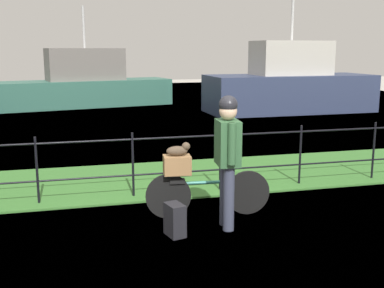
% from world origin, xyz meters
% --- Properties ---
extents(ground_plane, '(60.00, 60.00, 0.00)m').
position_xyz_m(ground_plane, '(0.00, 0.00, 0.00)').
color(ground_plane, '#B2ADA3').
extents(grass_strip, '(27.00, 2.40, 0.03)m').
position_xyz_m(grass_strip, '(0.00, 2.93, 0.01)').
color(grass_strip, '#38702D').
rests_on(grass_strip, ground).
extents(harbor_water, '(30.00, 30.00, 0.00)m').
position_xyz_m(harbor_water, '(0.00, 11.70, 0.00)').
color(harbor_water, '#426684').
rests_on(harbor_water, ground).
extents(iron_fence, '(18.04, 0.04, 1.01)m').
position_xyz_m(iron_fence, '(-0.00, 2.03, 0.58)').
color(iron_fence, black).
rests_on(iron_fence, ground).
extents(bicycle_main, '(1.70, 0.24, 0.61)m').
position_xyz_m(bicycle_main, '(0.17, 0.97, 0.33)').
color(bicycle_main, black).
rests_on(bicycle_main, ground).
extents(wooden_crate, '(0.38, 0.29, 0.24)m').
position_xyz_m(wooden_crate, '(-0.23, 1.01, 0.73)').
color(wooden_crate, olive).
rests_on(wooden_crate, bicycle_main).
extents(terrier_dog, '(0.32, 0.17, 0.18)m').
position_xyz_m(terrier_dog, '(-0.21, 1.00, 0.93)').
color(terrier_dog, '#4C3D2D').
rests_on(terrier_dog, wooden_crate).
extents(cyclist_person, '(0.30, 0.54, 1.68)m').
position_xyz_m(cyclist_person, '(0.29, 0.50, 1.00)').
color(cyclist_person, '#383D51').
rests_on(cyclist_person, ground).
extents(backpack_on_paving, '(0.24, 0.32, 0.40)m').
position_xyz_m(backpack_on_paving, '(-0.40, 0.39, 0.20)').
color(backpack_on_paving, black).
rests_on(backpack_on_paving, ground).
extents(moored_boat_mid, '(6.04, 2.36, 4.12)m').
position_xyz_m(moored_boat_mid, '(6.12, 10.85, 0.94)').
color(moored_boat_mid, '#2D3856').
rests_on(moored_boat_mid, ground).
extents(moored_boat_far, '(6.89, 3.12, 3.87)m').
position_xyz_m(moored_boat_far, '(-0.95, 14.36, 0.82)').
color(moored_boat_far, '#336656').
rests_on(moored_boat_far, ground).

